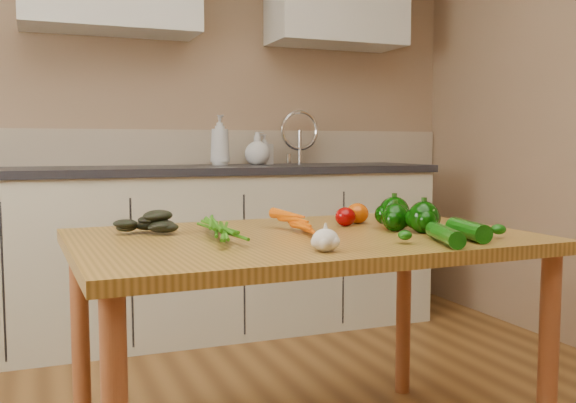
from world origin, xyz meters
The scene contains 17 objects.
room centered at (0.00, 0.17, 1.25)m, with size 4.04×5.04×2.64m.
counter_run centered at (0.21, 2.19, 0.46)m, with size 2.84×0.64×1.14m.
table centered at (0.27, 0.63, 0.66)m, with size 1.41×0.93×0.74m.
soap_bottle_a centered at (0.46, 2.26, 1.04)m, with size 0.11×0.11×0.28m, color silver.
soap_bottle_b centered at (0.74, 2.32, 0.99)m, with size 0.08×0.08×0.17m, color silver.
soap_bottle_c centered at (0.69, 2.28, 0.99)m, with size 0.14×0.14×0.18m, color silver.
carrot_bunch centered at (0.19, 0.68, 0.77)m, with size 0.26×0.20×0.07m, color #E85D05, non-canonical shape.
leafy_greens centered at (-0.17, 0.84, 0.79)m, with size 0.20×0.18×0.10m, color black, non-canonical shape.
garlic_bulb centered at (0.20, 0.32, 0.77)m, with size 0.07×0.07×0.06m, color beige.
pepper_a centered at (0.58, 0.60, 0.78)m, with size 0.09×0.09×0.09m, color black.
pepper_b centered at (0.61, 0.65, 0.79)m, with size 0.10×0.10×0.10m, color black.
pepper_c centered at (0.63, 0.52, 0.79)m, with size 0.10×0.10×0.10m, color black.
tomato_a centered at (0.48, 0.77, 0.77)m, with size 0.07×0.07×0.06m, color #7F0202.
tomato_b centered at (0.56, 0.82, 0.77)m, with size 0.08×0.08×0.07m, color #C24804.
tomato_c centered at (0.66, 0.77, 0.77)m, with size 0.06×0.06×0.06m, color #C24804.
zucchini_a centered at (0.68, 0.36, 0.77)m, with size 0.06×0.06×0.19m, color #0A4107.
zucchini_b centered at (0.57, 0.32, 0.76)m, with size 0.05×0.05×0.23m, color #0A4107.
Camera 1 is at (-0.49, -1.17, 1.02)m, focal length 40.00 mm.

